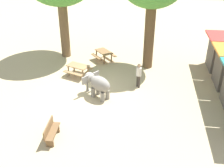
{
  "coord_description": "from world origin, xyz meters",
  "views": [
    {
      "loc": [
        14.23,
        3.32,
        8.47
      ],
      "look_at": [
        0.34,
        1.34,
        0.8
      ],
      "focal_mm": 43.03,
      "sensor_mm": 36.0,
      "label": 1
    }
  ],
  "objects": [
    {
      "name": "elephant",
      "position": [
        0.56,
        0.51,
        0.89
      ],
      "size": [
        1.79,
        1.91,
        1.39
      ],
      "rotation": [
        0.0,
        0.0,
        4.09
      ],
      "color": "gray",
      "rests_on": "ground_plane"
    },
    {
      "name": "picnic_table_near",
      "position": [
        -2.0,
        -1.36,
        0.59
      ],
      "size": [
        1.92,
        1.93,
        0.78
      ],
      "rotation": [
        0.0,
        0.0,
        4.34
      ],
      "color": "#9E7A51",
      "rests_on": "ground_plane"
    },
    {
      "name": "wooden_bench",
      "position": [
        4.73,
        -0.94,
        0.47
      ],
      "size": [
        1.42,
        0.48,
        0.88
      ],
      "rotation": [
        0.0,
        0.0,
        0.06
      ],
      "color": "brown",
      "rests_on": "ground_plane"
    },
    {
      "name": "person_handler",
      "position": [
        -0.96,
        2.85,
        0.95
      ],
      "size": [
        0.43,
        0.34,
        1.62
      ],
      "rotation": [
        0.0,
        0.0,
        -0.92
      ],
      "color": "#3F3833",
      "rests_on": "ground_plane"
    },
    {
      "name": "market_stall_red",
      "position": [
        -4.57,
        8.66,
        1.14
      ],
      "size": [
        2.5,
        2.5,
        2.52
      ],
      "color": "#59514C",
      "rests_on": "ground_plane"
    },
    {
      "name": "ground_plane",
      "position": [
        0.0,
        0.0,
        0.0
      ],
      "size": [
        60.0,
        60.0,
        0.0
      ],
      "primitive_type": "plane",
      "color": "tan"
    },
    {
      "name": "picnic_table_far",
      "position": [
        -4.84,
        -0.04,
        0.59
      ],
      "size": [
        2.1,
        2.1,
        0.78
      ],
      "rotation": [
        0.0,
        0.0,
        3.85
      ],
      "color": "olive",
      "rests_on": "ground_plane"
    }
  ]
}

